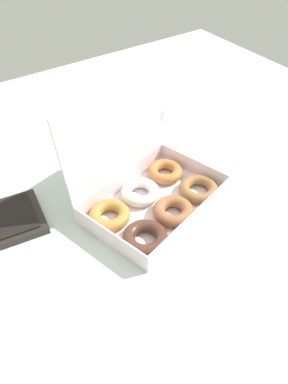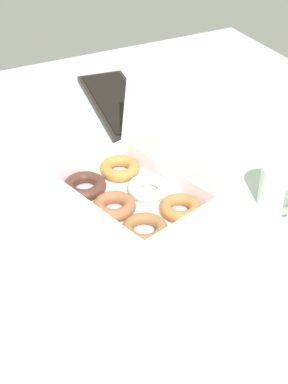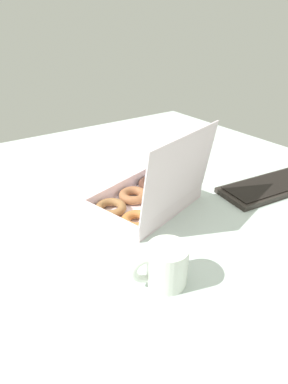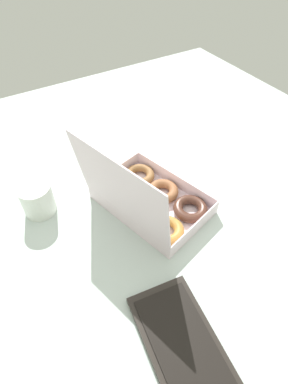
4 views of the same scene
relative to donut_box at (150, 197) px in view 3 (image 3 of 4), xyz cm
name	(u,v)px [view 3 (image 3 of 4)]	position (x,y,z in cm)	size (l,w,h in cm)	color
ground_plane	(139,207)	(2.27, -2.81, -4.51)	(180.00, 180.00, 2.00)	silver
donut_box	(150,197)	(0.00, 0.00, 0.00)	(39.12, 33.91, 27.67)	white
keyboard	(274,185)	(-45.08, 16.04, -2.45)	(44.89, 20.82, 2.20)	black
coffee_mug	(165,265)	(16.77, 29.10, 1.60)	(13.35, 9.53, 9.97)	white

